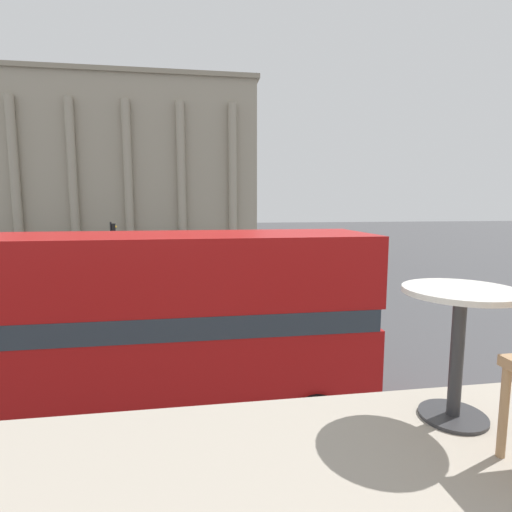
{
  "coord_description": "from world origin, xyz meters",
  "views": [
    {
      "loc": [
        -0.01,
        -2.23,
        4.72
      ],
      "look_at": [
        2.75,
        15.55,
        2.38
      ],
      "focal_mm": 28.0,
      "sensor_mm": 36.0,
      "label": 1
    }
  ],
  "objects_px": {
    "double_decker_bus": "(124,321)",
    "traffic_light_near": "(355,280)",
    "pedestrian_grey": "(228,254)",
    "car_black": "(312,272)",
    "traffic_light_mid": "(342,257)",
    "pedestrian_blue": "(90,253)",
    "cafe_dining_table": "(459,324)",
    "plaza_building_left": "(136,166)",
    "traffic_light_far": "(113,242)"
  },
  "relations": [
    {
      "from": "cafe_dining_table",
      "to": "pedestrian_grey",
      "type": "height_order",
      "value": "cafe_dining_table"
    },
    {
      "from": "traffic_light_far",
      "to": "pedestrian_grey",
      "type": "relative_size",
      "value": 2.01
    },
    {
      "from": "cafe_dining_table",
      "to": "pedestrian_blue",
      "type": "distance_m",
      "value": 31.61
    },
    {
      "from": "plaza_building_left",
      "to": "traffic_light_mid",
      "type": "bearing_deg",
      "value": -67.63
    },
    {
      "from": "double_decker_bus",
      "to": "cafe_dining_table",
      "type": "height_order",
      "value": "cafe_dining_table"
    },
    {
      "from": "car_black",
      "to": "pedestrian_grey",
      "type": "distance_m",
      "value": 8.09
    },
    {
      "from": "plaza_building_left",
      "to": "cafe_dining_table",
      "type": "bearing_deg",
      "value": -80.5
    },
    {
      "from": "cafe_dining_table",
      "to": "traffic_light_mid",
      "type": "bearing_deg",
      "value": 71.06
    },
    {
      "from": "pedestrian_blue",
      "to": "plaza_building_left",
      "type": "bearing_deg",
      "value": -90.95
    },
    {
      "from": "traffic_light_far",
      "to": "cafe_dining_table",
      "type": "bearing_deg",
      "value": -75.03
    },
    {
      "from": "pedestrian_blue",
      "to": "traffic_light_mid",
      "type": "bearing_deg",
      "value": 138.46
    },
    {
      "from": "plaza_building_left",
      "to": "car_black",
      "type": "relative_size",
      "value": 6.72
    },
    {
      "from": "traffic_light_mid",
      "to": "pedestrian_blue",
      "type": "xyz_separation_m",
      "value": [
        -14.72,
        14.28,
        -1.23
      ]
    },
    {
      "from": "traffic_light_mid",
      "to": "pedestrian_blue",
      "type": "relative_size",
      "value": 1.93
    },
    {
      "from": "cafe_dining_table",
      "to": "car_black",
      "type": "height_order",
      "value": "cafe_dining_table"
    },
    {
      "from": "traffic_light_near",
      "to": "pedestrian_blue",
      "type": "height_order",
      "value": "traffic_light_near"
    },
    {
      "from": "cafe_dining_table",
      "to": "pedestrian_blue",
      "type": "xyz_separation_m",
      "value": [
        -9.31,
        30.06,
        -3.04
      ]
    },
    {
      "from": "traffic_light_near",
      "to": "traffic_light_far",
      "type": "relative_size",
      "value": 1.0
    },
    {
      "from": "car_black",
      "to": "pedestrian_blue",
      "type": "relative_size",
      "value": 2.35
    },
    {
      "from": "traffic_light_far",
      "to": "pedestrian_blue",
      "type": "bearing_deg",
      "value": 115.96
    },
    {
      "from": "double_decker_bus",
      "to": "traffic_light_near",
      "type": "height_order",
      "value": "double_decker_bus"
    },
    {
      "from": "car_black",
      "to": "traffic_light_far",
      "type": "bearing_deg",
      "value": -113.96
    },
    {
      "from": "car_black",
      "to": "pedestrian_blue",
      "type": "distance_m",
      "value": 17.49
    },
    {
      "from": "cafe_dining_table",
      "to": "car_black",
      "type": "distance_m",
      "value": 21.82
    },
    {
      "from": "traffic_light_near",
      "to": "car_black",
      "type": "distance_m",
      "value": 11.52
    },
    {
      "from": "pedestrian_blue",
      "to": "pedestrian_grey",
      "type": "relative_size",
      "value": 0.99
    },
    {
      "from": "plaza_building_left",
      "to": "traffic_light_near",
      "type": "distance_m",
      "value": 41.41
    },
    {
      "from": "double_decker_bus",
      "to": "traffic_light_near",
      "type": "bearing_deg",
      "value": 33.13
    },
    {
      "from": "plaza_building_left",
      "to": "pedestrian_blue",
      "type": "xyz_separation_m",
      "value": [
        -1.16,
        -18.68,
        -8.32
      ]
    },
    {
      "from": "traffic_light_near",
      "to": "traffic_light_mid",
      "type": "height_order",
      "value": "traffic_light_near"
    },
    {
      "from": "double_decker_bus",
      "to": "cafe_dining_table",
      "type": "distance_m",
      "value": 7.41
    },
    {
      "from": "double_decker_bus",
      "to": "traffic_light_mid",
      "type": "xyz_separation_m",
      "value": [
        8.31,
        9.19,
        -0.01
      ]
    },
    {
      "from": "traffic_light_near",
      "to": "traffic_light_far",
      "type": "bearing_deg",
      "value": 124.3
    },
    {
      "from": "traffic_light_far",
      "to": "pedestrian_grey",
      "type": "height_order",
      "value": "traffic_light_far"
    },
    {
      "from": "car_black",
      "to": "cafe_dining_table",
      "type": "bearing_deg",
      "value": -22.96
    },
    {
      "from": "plaza_building_left",
      "to": "car_black",
      "type": "height_order",
      "value": "plaza_building_left"
    },
    {
      "from": "traffic_light_near",
      "to": "pedestrian_grey",
      "type": "relative_size",
      "value": 2.02
    },
    {
      "from": "cafe_dining_table",
      "to": "plaza_building_left",
      "type": "relative_size",
      "value": 0.03
    },
    {
      "from": "double_decker_bus",
      "to": "pedestrian_grey",
      "type": "relative_size",
      "value": 5.8
    },
    {
      "from": "traffic_light_mid",
      "to": "car_black",
      "type": "bearing_deg",
      "value": 88.57
    },
    {
      "from": "cafe_dining_table",
      "to": "car_black",
      "type": "xyz_separation_m",
      "value": [
        5.54,
        20.83,
        -3.38
      ]
    },
    {
      "from": "pedestrian_grey",
      "to": "car_black",
      "type": "bearing_deg",
      "value": 146.99
    },
    {
      "from": "traffic_light_mid",
      "to": "pedestrian_blue",
      "type": "height_order",
      "value": "traffic_light_mid"
    },
    {
      "from": "double_decker_bus",
      "to": "car_black",
      "type": "height_order",
      "value": "double_decker_bus"
    },
    {
      "from": "plaza_building_left",
      "to": "pedestrian_blue",
      "type": "height_order",
      "value": "plaza_building_left"
    },
    {
      "from": "traffic_light_mid",
      "to": "car_black",
      "type": "xyz_separation_m",
      "value": [
        0.13,
        5.06,
        -1.57
      ]
    },
    {
      "from": "plaza_building_left",
      "to": "traffic_light_mid",
      "type": "relative_size",
      "value": 8.17
    },
    {
      "from": "traffic_light_near",
      "to": "traffic_light_far",
      "type": "height_order",
      "value": "traffic_light_near"
    },
    {
      "from": "traffic_light_mid",
      "to": "pedestrian_grey",
      "type": "relative_size",
      "value": 1.91
    },
    {
      "from": "plaza_building_left",
      "to": "traffic_light_near",
      "type": "height_order",
      "value": "plaza_building_left"
    }
  ]
}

